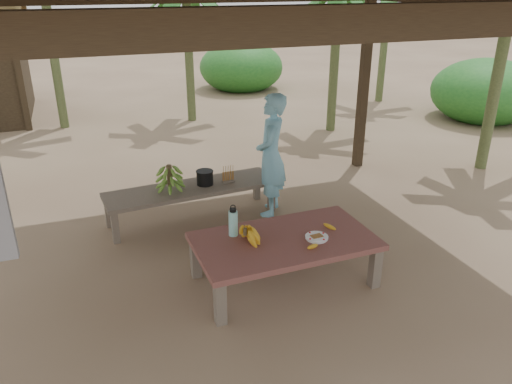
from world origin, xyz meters
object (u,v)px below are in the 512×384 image
object	(u,v)px
bench	(192,191)
plate	(317,237)
work_table	(284,244)
woman	(271,155)
ripe_banana_bunch	(245,235)
water_flask	(233,222)
cooking_pot	(205,178)

from	to	relation	value
bench	plate	world-z (taller)	plate
plate	work_table	bearing A→B (deg)	158.13
work_table	woman	distance (m)	1.71
bench	ripe_banana_bunch	world-z (taller)	ripe_banana_bunch
water_flask	woman	world-z (taller)	woman
ripe_banana_bunch	water_flask	xyz separation A→B (m)	(-0.06, 0.20, 0.05)
work_table	cooking_pot	world-z (taller)	cooking_pot
plate	water_flask	bearing A→B (deg)	154.14
bench	cooking_pot	bearing A→B (deg)	2.23
bench	ripe_banana_bunch	bearing A→B (deg)	-90.25
bench	ripe_banana_bunch	xyz separation A→B (m)	(0.14, -1.71, 0.19)
bench	ripe_banana_bunch	size ratio (longest dim) A/B	7.61
plate	woman	world-z (taller)	woman
work_table	ripe_banana_bunch	bearing A→B (deg)	171.48
bench	cooking_pot	xyz separation A→B (m)	(0.19, 0.02, 0.15)
bench	water_flask	size ratio (longest dim) A/B	6.58
work_table	water_flask	bearing A→B (deg)	150.50
work_table	woman	bearing A→B (deg)	71.83
plate	cooking_pot	distance (m)	2.01
bench	plate	bearing A→B (deg)	-70.92
work_table	ripe_banana_bunch	world-z (taller)	ripe_banana_bunch
plate	cooking_pot	bearing A→B (deg)	108.85
work_table	woman	size ratio (longest dim) A/B	1.13
work_table	bench	world-z (taller)	work_table
work_table	water_flask	size ratio (longest dim) A/B	5.34
water_flask	cooking_pot	bearing A→B (deg)	85.98
water_flask	plate	bearing A→B (deg)	-25.86
ripe_banana_bunch	cooking_pot	distance (m)	1.73
ripe_banana_bunch	plate	distance (m)	0.72
plate	ripe_banana_bunch	bearing A→B (deg)	166.23
water_flask	woman	distance (m)	1.66
bench	water_flask	xyz separation A→B (m)	(0.08, -1.51, 0.25)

